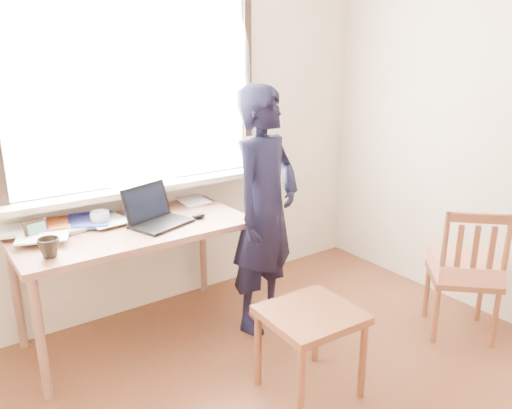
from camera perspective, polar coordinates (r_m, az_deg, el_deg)
room_shell at (r=2.07m, az=10.85°, el=11.49°), size 3.52×4.02×2.61m
desk at (r=3.26m, az=-13.83°, el=-3.79°), size 1.44×0.72×0.77m
laptop at (r=3.23m, az=-11.45°, el=-1.19°), size 0.43×0.39×0.24m
mug_white at (r=3.29m, az=-17.39°, el=-1.55°), size 0.16×0.16×0.09m
mug_dark at (r=2.88m, az=-22.57°, el=-4.60°), size 0.16×0.16×0.11m
mouse at (r=3.30m, az=-6.57°, el=-1.28°), size 0.09×0.07×0.04m
desk_clutter at (r=3.29m, az=-19.96°, el=-2.17°), size 0.87×0.49×0.05m
book_a at (r=3.30m, az=-21.65°, el=-2.53°), size 0.25×0.32×0.03m
book_b at (r=3.63m, az=-8.59°, el=0.22°), size 0.21×0.28×0.02m
picture_frame at (r=3.16m, az=-23.79°, el=-2.81°), size 0.14×0.05×0.11m
work_chair at (r=2.78m, az=6.24°, el=-13.42°), size 0.51×0.49×0.50m
side_chair at (r=3.55m, az=22.73°, el=-6.73°), size 0.58×0.58×0.90m
person at (r=3.29m, az=1.05°, el=-0.74°), size 0.70×0.57×1.64m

